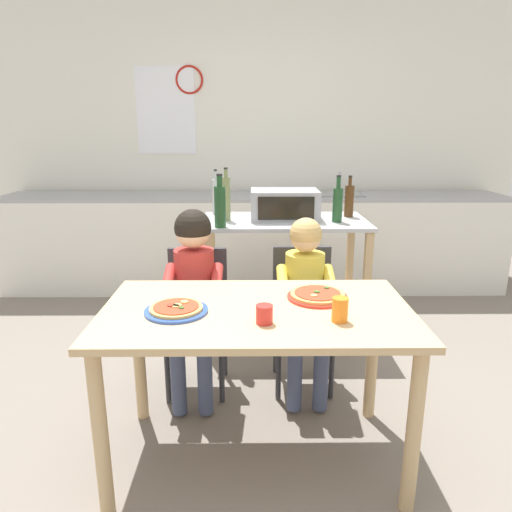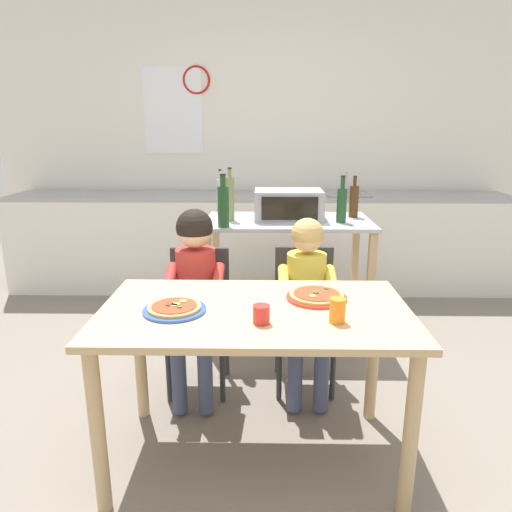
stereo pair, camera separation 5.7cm
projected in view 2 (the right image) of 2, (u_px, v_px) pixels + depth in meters
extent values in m
plane|color=slate|center=(258.00, 348.00, 3.28)|extent=(11.20, 11.20, 0.00)
cube|color=white|center=(260.00, 143.00, 4.60)|extent=(5.16, 0.12, 2.70)
cube|color=white|center=(173.00, 111.00, 4.47)|extent=(0.56, 0.01, 0.80)
torus|color=red|center=(196.00, 80.00, 4.39)|extent=(0.26, 0.02, 0.26)
cube|color=silver|center=(260.00, 243.00, 4.45)|extent=(4.64, 0.60, 0.86)
cube|color=#9E9EA3|center=(260.00, 196.00, 4.33)|extent=(4.64, 0.60, 0.03)
cube|color=gray|center=(347.00, 195.00, 4.32)|extent=(0.40, 0.33, 0.02)
cylinder|color=#B7BABF|center=(346.00, 183.00, 4.40)|extent=(0.02, 0.02, 0.20)
cube|color=#B7BABF|center=(288.00, 221.00, 3.28)|extent=(1.16, 0.64, 0.02)
cube|color=tan|center=(287.00, 295.00, 3.43)|extent=(1.07, 0.59, 0.02)
cube|color=tan|center=(209.00, 293.00, 3.14)|extent=(0.05, 0.05, 0.85)
cube|color=tan|center=(370.00, 294.00, 3.12)|extent=(0.05, 0.05, 0.85)
cube|color=tan|center=(217.00, 269.00, 3.68)|extent=(0.05, 0.05, 0.85)
cube|color=tan|center=(354.00, 269.00, 3.66)|extent=(0.05, 0.05, 0.85)
cube|color=#999BA0|center=(288.00, 205.00, 3.28)|extent=(0.47, 0.32, 0.21)
cube|color=black|center=(290.00, 208.00, 3.12)|extent=(0.38, 0.01, 0.16)
cylinder|color=black|center=(314.00, 218.00, 3.13)|extent=(0.02, 0.01, 0.02)
cylinder|color=#ADB7B2|center=(220.00, 197.00, 3.47)|extent=(0.06, 0.06, 0.26)
cylinder|color=#ADB7B2|center=(220.00, 175.00, 3.43)|extent=(0.02, 0.02, 0.06)
cylinder|color=black|center=(220.00, 170.00, 3.42)|extent=(0.02, 0.02, 0.01)
cylinder|color=#1E4723|center=(223.00, 207.00, 3.01)|extent=(0.07, 0.07, 0.26)
cylinder|color=#1E4723|center=(223.00, 181.00, 2.96)|extent=(0.04, 0.04, 0.07)
cylinder|color=black|center=(223.00, 175.00, 2.95)|extent=(0.04, 0.04, 0.01)
cylinder|color=olive|center=(230.00, 199.00, 3.22)|extent=(0.06, 0.06, 0.30)
cylinder|color=olive|center=(230.00, 173.00, 3.17)|extent=(0.02, 0.02, 0.05)
cylinder|color=black|center=(230.00, 168.00, 3.16)|extent=(0.03, 0.03, 0.01)
cylinder|color=#4C2D14|center=(354.00, 202.00, 3.35)|extent=(0.07, 0.07, 0.23)
cylinder|color=#4C2D14|center=(355.00, 182.00, 3.31)|extent=(0.02, 0.02, 0.06)
cylinder|color=black|center=(355.00, 177.00, 3.30)|extent=(0.03, 0.03, 0.01)
cylinder|color=#1E4723|center=(342.00, 205.00, 3.16)|extent=(0.07, 0.07, 0.23)
cylinder|color=#1E4723|center=(343.00, 183.00, 3.12)|extent=(0.03, 0.03, 0.07)
cylinder|color=black|center=(343.00, 176.00, 3.11)|extent=(0.03, 0.03, 0.01)
cube|color=tan|center=(255.00, 311.00, 2.01)|extent=(1.33, 0.76, 0.03)
cylinder|color=tan|center=(98.00, 432.00, 1.81)|extent=(0.06, 0.06, 0.72)
cylinder|color=tan|center=(411.00, 435.00, 1.79)|extent=(0.06, 0.06, 0.72)
cylinder|color=tan|center=(140.00, 354.00, 2.43)|extent=(0.06, 0.06, 0.72)
cylinder|color=tan|center=(373.00, 356.00, 2.41)|extent=(0.06, 0.06, 0.72)
cube|color=#333338|center=(198.00, 319.00, 2.67)|extent=(0.36, 0.36, 0.04)
cube|color=#333338|center=(200.00, 279.00, 2.77)|extent=(0.34, 0.03, 0.38)
cylinder|color=#333338|center=(222.00, 367.00, 2.58)|extent=(0.03, 0.03, 0.42)
cylinder|color=#333338|center=(168.00, 366.00, 2.59)|extent=(0.03, 0.03, 0.42)
cylinder|color=#333338|center=(227.00, 343.00, 2.87)|extent=(0.03, 0.03, 0.42)
cylinder|color=#333338|center=(178.00, 342.00, 2.87)|extent=(0.03, 0.03, 0.42)
cube|color=#333338|center=(305.00, 318.00, 2.69)|extent=(0.36, 0.36, 0.04)
cube|color=#333338|center=(304.00, 278.00, 2.79)|extent=(0.34, 0.03, 0.38)
cylinder|color=#333338|center=(333.00, 365.00, 2.60)|extent=(0.03, 0.03, 0.42)
cylinder|color=#333338|center=(279.00, 365.00, 2.60)|extent=(0.03, 0.03, 0.42)
cylinder|color=#333338|center=(326.00, 341.00, 2.89)|extent=(0.03, 0.03, 0.42)
cylinder|color=#333338|center=(278.00, 341.00, 2.89)|extent=(0.03, 0.03, 0.42)
cube|color=#424C6B|center=(207.00, 322.00, 2.52)|extent=(0.10, 0.30, 0.10)
cylinder|color=#424C6B|center=(205.00, 375.00, 2.46)|extent=(0.08, 0.08, 0.44)
cube|color=#424C6B|center=(181.00, 322.00, 2.52)|extent=(0.10, 0.30, 0.10)
cylinder|color=#424C6B|center=(179.00, 374.00, 2.46)|extent=(0.08, 0.08, 0.44)
cylinder|color=#BC332D|center=(218.00, 281.00, 2.50)|extent=(0.06, 0.26, 0.15)
cylinder|color=#BC332D|center=(169.00, 281.00, 2.50)|extent=(0.06, 0.26, 0.15)
cylinder|color=#BC332D|center=(196.00, 281.00, 2.61)|extent=(0.22, 0.22, 0.37)
sphere|color=beige|center=(195.00, 230.00, 2.53)|extent=(0.19, 0.19, 0.19)
sphere|color=black|center=(194.00, 227.00, 2.53)|extent=(0.20, 0.20, 0.20)
cube|color=#424C6B|center=(320.00, 321.00, 2.54)|extent=(0.10, 0.30, 0.10)
cylinder|color=#424C6B|center=(321.00, 373.00, 2.48)|extent=(0.08, 0.08, 0.44)
cube|color=#424C6B|center=(295.00, 321.00, 2.54)|extent=(0.10, 0.30, 0.10)
cylinder|color=#424C6B|center=(295.00, 372.00, 2.48)|extent=(0.08, 0.08, 0.44)
cylinder|color=yellow|center=(332.00, 283.00, 2.52)|extent=(0.06, 0.26, 0.15)
cylinder|color=yellow|center=(284.00, 283.00, 2.53)|extent=(0.06, 0.26, 0.15)
cylinder|color=yellow|center=(306.00, 283.00, 2.63)|extent=(0.22, 0.22, 0.34)
sphere|color=beige|center=(307.00, 237.00, 2.56)|extent=(0.17, 0.17, 0.17)
sphere|color=tan|center=(308.00, 234.00, 2.56)|extent=(0.18, 0.18, 0.18)
cylinder|color=#3356B7|center=(175.00, 310.00, 1.97)|extent=(0.27, 0.27, 0.01)
cylinder|color=tan|center=(174.00, 307.00, 1.97)|extent=(0.22, 0.22, 0.01)
cylinder|color=#B23D23|center=(174.00, 306.00, 1.96)|extent=(0.19, 0.19, 0.00)
cylinder|color=#DBC666|center=(176.00, 304.00, 1.97)|extent=(0.03, 0.03, 0.01)
cylinder|color=#386628|center=(180.00, 307.00, 1.94)|extent=(0.02, 0.02, 0.01)
cylinder|color=maroon|center=(170.00, 304.00, 1.97)|extent=(0.03, 0.03, 0.01)
cylinder|color=#DBC666|center=(174.00, 305.00, 1.95)|extent=(0.03, 0.03, 0.01)
cylinder|color=#DBC666|center=(183.00, 302.00, 2.00)|extent=(0.03, 0.03, 0.01)
cylinder|color=red|center=(316.00, 298.00, 2.11)|extent=(0.27, 0.27, 0.01)
cylinder|color=tan|center=(317.00, 295.00, 2.11)|extent=(0.25, 0.25, 0.01)
cylinder|color=#B23D23|center=(317.00, 293.00, 2.11)|extent=(0.21, 0.21, 0.00)
cylinder|color=#386628|center=(316.00, 292.00, 2.11)|extent=(0.03, 0.03, 0.01)
cylinder|color=#DBC666|center=(313.00, 296.00, 2.06)|extent=(0.03, 0.03, 0.01)
cylinder|color=#386628|center=(326.00, 288.00, 2.16)|extent=(0.02, 0.02, 0.01)
cylinder|color=orange|center=(337.00, 310.00, 1.85)|extent=(0.07, 0.07, 0.10)
cylinder|color=red|center=(261.00, 314.00, 1.84)|extent=(0.07, 0.07, 0.08)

